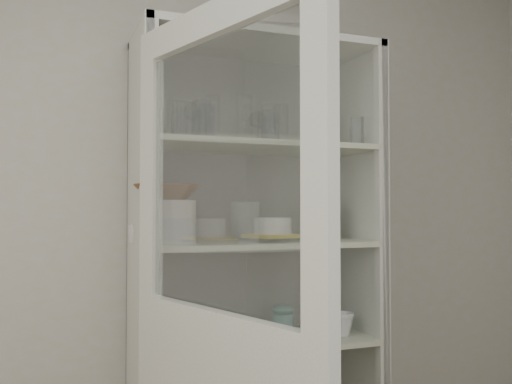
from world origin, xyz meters
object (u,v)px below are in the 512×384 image
object	(u,v)px
plate_stack_front	(167,231)
white_ramekin	(272,226)
grey_bowl_stack	(319,221)
mug_blue	(317,327)
measuring_cups	(214,340)
white_canister	(172,330)
goblet_2	(267,127)
cream_bowl	(167,209)
mug_teal	(321,319)
terracotta_bowl	(167,192)
goblet_3	(332,133)
goblet_0	(153,125)
goblet_1	(258,128)
pantry_cabinet	(251,316)
glass_platter	(272,239)
plate_stack_back	(154,233)
teal_jar	(283,322)
mug_white	(342,324)
yellow_trivet	(272,236)

from	to	relation	value
plate_stack_front	white_ramekin	xyz separation A→B (m)	(0.44, 0.00, 0.01)
grey_bowl_stack	mug_blue	world-z (taller)	grey_bowl_stack
measuring_cups	white_canister	world-z (taller)	white_canister
goblet_2	white_ramekin	size ratio (longest dim) A/B	1.18
cream_bowl	mug_teal	world-z (taller)	cream_bowl
goblet_2	terracotta_bowl	xyz separation A→B (m)	(-0.46, -0.12, -0.30)
goblet_3	white_canister	xyz separation A→B (m)	(-0.76, -0.09, -0.83)
goblet_0	goblet_3	size ratio (longest dim) A/B	0.93
goblet_1	white_canister	distance (m)	0.92
pantry_cabinet	glass_platter	distance (m)	0.35
goblet_1	terracotta_bowl	world-z (taller)	goblet_1
plate_stack_back	plate_stack_front	bearing A→B (deg)	-77.39
plate_stack_back	mug_teal	bearing A→B (deg)	-2.50
measuring_cups	white_canister	xyz separation A→B (m)	(-0.15, 0.07, 0.04)
goblet_0	measuring_cups	bearing A→B (deg)	-41.14
mug_teal	cream_bowl	bearing A→B (deg)	-159.72
goblet_2	grey_bowl_stack	world-z (taller)	goblet_2
measuring_cups	plate_stack_back	bearing A→B (deg)	143.97
teal_jar	white_canister	distance (m)	0.48
terracotta_bowl	measuring_cups	xyz separation A→B (m)	(0.18, -0.03, -0.58)
pantry_cabinet	mug_blue	bearing A→B (deg)	-32.92
white_ramekin	measuring_cups	bearing A→B (deg)	-173.71
glass_platter	white_canister	bearing A→B (deg)	174.40
goblet_2	mug_blue	size ratio (longest dim) A/B	1.62
white_ramekin	mug_white	world-z (taller)	white_ramekin
goblet_3	mug_teal	size ratio (longest dim) A/B	1.64
grey_bowl_stack	glass_platter	bearing A→B (deg)	-174.49
pantry_cabinet	white_canister	bearing A→B (deg)	-170.56
pantry_cabinet	white_canister	world-z (taller)	pantry_cabinet
plate_stack_front	white_canister	size ratio (longest dim) A/B	1.95
terracotta_bowl	white_ramekin	size ratio (longest dim) A/B	1.58
terracotta_bowl	grey_bowl_stack	bearing A→B (deg)	2.11
teal_jar	measuring_cups	world-z (taller)	teal_jar
terracotta_bowl	white_canister	distance (m)	0.54
goblet_2	teal_jar	distance (m)	0.84
goblet_1	mug_blue	distance (m)	0.88
pantry_cabinet	glass_platter	xyz separation A→B (m)	(0.06, -0.10, 0.33)
terracotta_bowl	grey_bowl_stack	xyz separation A→B (m)	(0.67, 0.02, -0.12)
goblet_3	mug_blue	distance (m)	0.88
yellow_trivet	measuring_cups	size ratio (longest dim) A/B	1.81
goblet_3	grey_bowl_stack	bearing A→B (deg)	-138.39
cream_bowl	goblet_0	bearing A→B (deg)	100.21
plate_stack_front	terracotta_bowl	world-z (taller)	terracotta_bowl
yellow_trivet	teal_jar	world-z (taller)	yellow_trivet
glass_platter	mug_teal	xyz separation A→B (m)	(0.27, 0.09, -0.36)
pantry_cabinet	goblet_0	world-z (taller)	pantry_cabinet
plate_stack_back	pantry_cabinet	bearing A→B (deg)	-3.28
goblet_2	mug_white	xyz separation A→B (m)	(0.27, -0.17, -0.85)
mug_white	goblet_2	bearing A→B (deg)	168.30
pantry_cabinet	cream_bowl	bearing A→B (deg)	-165.06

